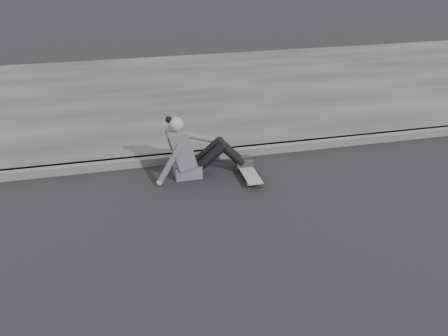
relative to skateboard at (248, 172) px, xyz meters
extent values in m
cube|color=#4E4E4E|center=(1.95, 0.72, -0.01)|extent=(24.00, 0.16, 0.12)
cube|color=#363636|center=(1.95, 3.74, -0.01)|extent=(24.00, 6.00, 0.12)
cylinder|color=gray|center=(-0.08, -0.26, -0.04)|extent=(0.03, 0.05, 0.05)
cylinder|color=gray|center=(0.07, -0.26, -0.04)|extent=(0.03, 0.05, 0.05)
cylinder|color=gray|center=(-0.08, 0.26, -0.04)|extent=(0.03, 0.05, 0.05)
cylinder|color=gray|center=(0.07, 0.26, -0.04)|extent=(0.03, 0.05, 0.05)
cube|color=#2D2D30|center=(0.00, -0.26, -0.02)|extent=(0.16, 0.04, 0.03)
cube|color=#2D2D30|center=(0.00, 0.26, -0.02)|extent=(0.16, 0.04, 0.03)
cube|color=slate|center=(0.00, 0.00, 0.01)|extent=(0.20, 0.78, 0.02)
cube|color=#4C4C4E|center=(-0.80, 0.25, 0.02)|extent=(0.36, 0.34, 0.18)
cube|color=#4C4C4E|center=(-0.87, 0.25, 0.36)|extent=(0.37, 0.40, 0.57)
cube|color=#4C4C4E|center=(-1.00, 0.25, 0.48)|extent=(0.14, 0.30, 0.20)
cylinder|color=gray|center=(-0.92, 0.25, 0.60)|extent=(0.09, 0.09, 0.08)
sphere|color=gray|center=(-0.93, 0.25, 0.69)|extent=(0.20, 0.20, 0.20)
sphere|color=black|center=(-1.02, 0.27, 0.76)|extent=(0.09, 0.09, 0.09)
cylinder|color=black|center=(-0.49, 0.16, 0.21)|extent=(0.43, 0.13, 0.39)
cylinder|color=black|center=(-0.49, 0.34, 0.21)|extent=(0.43, 0.13, 0.39)
cylinder|color=black|center=(-0.19, 0.16, 0.21)|extent=(0.35, 0.11, 0.36)
cylinder|color=black|center=(-0.19, 0.34, 0.21)|extent=(0.35, 0.11, 0.36)
sphere|color=black|center=(-0.32, 0.16, 0.35)|extent=(0.13, 0.13, 0.13)
sphere|color=black|center=(-0.32, 0.34, 0.35)|extent=(0.13, 0.13, 0.13)
cube|color=#2A2A2A|center=(0.00, 0.16, 0.05)|extent=(0.24, 0.08, 0.07)
cube|color=#2A2A2A|center=(0.00, 0.34, 0.05)|extent=(0.24, 0.08, 0.07)
cylinder|color=#4C4C4E|center=(-1.07, 0.04, 0.22)|extent=(0.38, 0.08, 0.58)
sphere|color=gray|center=(-1.22, 0.03, -0.03)|extent=(0.08, 0.08, 0.08)
cylinder|color=#4C4C4E|center=(-0.63, 0.41, 0.42)|extent=(0.48, 0.08, 0.21)
camera|label=1|loc=(-1.78, -5.87, 3.05)|focal=40.00mm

